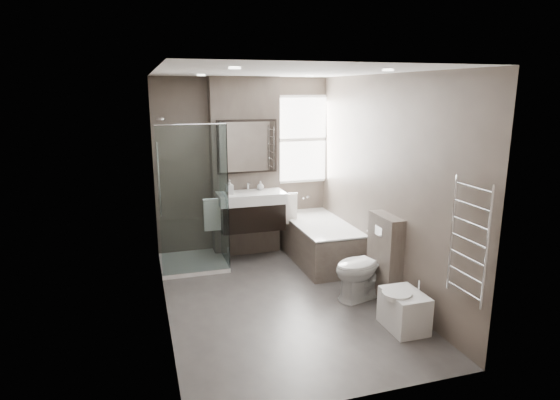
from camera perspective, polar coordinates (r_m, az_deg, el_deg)
name	(u,v)px	position (r m, az deg, el deg)	size (l,w,h in m)	color
room	(281,192)	(5.22, 0.07, 0.94)	(2.70, 3.90, 2.70)	#494543
vanity_pier	(245,168)	(6.91, -4.28, 3.95)	(1.00, 0.25, 2.60)	#5C5148
vanity	(251,210)	(6.69, -3.53, -1.24)	(0.95, 0.47, 0.66)	black
mirror_cabinet	(247,147)	(6.70, -4.02, 6.52)	(0.86, 0.08, 0.76)	black
towel_left	(212,215)	(6.57, -8.24, -1.81)	(0.24, 0.06, 0.44)	white
towel_right	(289,209)	(6.82, 1.09, -1.11)	(0.24, 0.06, 0.44)	white
shower_enclosure	(200,233)	(6.56, -9.75, -3.98)	(0.90, 0.90, 2.00)	white
bathtub	(319,239)	(6.78, 4.82, -4.80)	(0.75, 1.60, 0.57)	#5C5148
window	(301,140)	(7.20, 2.54, 7.37)	(0.98, 0.06, 1.33)	white
toilet	(365,266)	(5.65, 10.27, -7.96)	(0.44, 0.77, 0.78)	white
cistern_box	(385,256)	(5.69, 12.64, -6.72)	(0.19, 0.55, 1.00)	#5C5148
bidet	(404,310)	(5.11, 14.83, -12.80)	(0.43, 0.49, 0.51)	white
towel_radiator	(469,240)	(4.47, 22.04, -4.59)	(0.03, 0.49, 1.10)	silver
soap_bottle_a	(230,187)	(6.52, -6.15, 1.58)	(0.09, 0.09, 0.21)	white
soap_bottle_b	(260,185)	(6.78, -2.39, 1.78)	(0.10, 0.10, 0.13)	white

